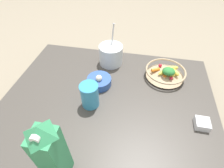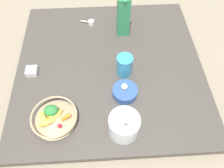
{
  "view_description": "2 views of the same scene",
  "coord_description": "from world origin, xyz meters",
  "px_view_note": "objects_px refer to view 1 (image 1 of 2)",
  "views": [
    {
      "loc": [
        0.13,
        -0.44,
        0.7
      ],
      "look_at": [
        0.02,
        0.12,
        0.14
      ],
      "focal_mm": 28.0,
      "sensor_mm": 36.0,
      "label": 1
    },
    {
      "loc": [
        0.03,
        0.77,
        1.0
      ],
      "look_at": [
        -0.0,
        0.17,
        0.09
      ],
      "focal_mm": 35.0,
      "sensor_mm": 36.0,
      "label": 2
    }
  ],
  "objects_px": {
    "milk_carton": "(51,153)",
    "yogurt_tub": "(111,54)",
    "fruit_bowl": "(166,72)",
    "spice_jar": "(202,124)",
    "garlic_bowl": "(99,81)",
    "drinking_cup": "(90,95)"
  },
  "relations": [
    {
      "from": "fruit_bowl",
      "to": "spice_jar",
      "type": "relative_size",
      "value": 3.66
    },
    {
      "from": "fruit_bowl",
      "to": "milk_carton",
      "type": "height_order",
      "value": "milk_carton"
    },
    {
      "from": "fruit_bowl",
      "to": "spice_jar",
      "type": "distance_m",
      "value": 0.33
    },
    {
      "from": "milk_carton",
      "to": "garlic_bowl",
      "type": "height_order",
      "value": "milk_carton"
    },
    {
      "from": "milk_carton",
      "to": "drinking_cup",
      "type": "relative_size",
      "value": 2.37
    },
    {
      "from": "fruit_bowl",
      "to": "yogurt_tub",
      "type": "relative_size",
      "value": 0.94
    },
    {
      "from": "spice_jar",
      "to": "garlic_bowl",
      "type": "height_order",
      "value": "garlic_bowl"
    },
    {
      "from": "fruit_bowl",
      "to": "milk_carton",
      "type": "xyz_separation_m",
      "value": [
        -0.37,
        -0.58,
        0.11
      ]
    },
    {
      "from": "garlic_bowl",
      "to": "spice_jar",
      "type": "bearing_deg",
      "value": -18.46
    },
    {
      "from": "fruit_bowl",
      "to": "spice_jar",
      "type": "bearing_deg",
      "value": -63.0
    },
    {
      "from": "spice_jar",
      "to": "garlic_bowl",
      "type": "xyz_separation_m",
      "value": [
        -0.49,
        0.16,
        0.01
      ]
    },
    {
      "from": "drinking_cup",
      "to": "spice_jar",
      "type": "bearing_deg",
      "value": -3.04
    },
    {
      "from": "fruit_bowl",
      "to": "garlic_bowl",
      "type": "bearing_deg",
      "value": -159.86
    },
    {
      "from": "garlic_bowl",
      "to": "yogurt_tub",
      "type": "bearing_deg",
      "value": 83.05
    },
    {
      "from": "drinking_cup",
      "to": "garlic_bowl",
      "type": "xyz_separation_m",
      "value": [
        0.01,
        0.14,
        -0.04
      ]
    },
    {
      "from": "drinking_cup",
      "to": "garlic_bowl",
      "type": "bearing_deg",
      "value": 86.57
    },
    {
      "from": "milk_carton",
      "to": "spice_jar",
      "type": "height_order",
      "value": "milk_carton"
    },
    {
      "from": "milk_carton",
      "to": "yogurt_tub",
      "type": "relative_size",
      "value": 1.27
    },
    {
      "from": "yogurt_tub",
      "to": "spice_jar",
      "type": "height_order",
      "value": "yogurt_tub"
    },
    {
      "from": "spice_jar",
      "to": "drinking_cup",
      "type": "bearing_deg",
      "value": 176.96
    },
    {
      "from": "milk_carton",
      "to": "garlic_bowl",
      "type": "xyz_separation_m",
      "value": [
        0.03,
        0.45,
        -0.12
      ]
    },
    {
      "from": "garlic_bowl",
      "to": "milk_carton",
      "type": "bearing_deg",
      "value": -93.52
    }
  ]
}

